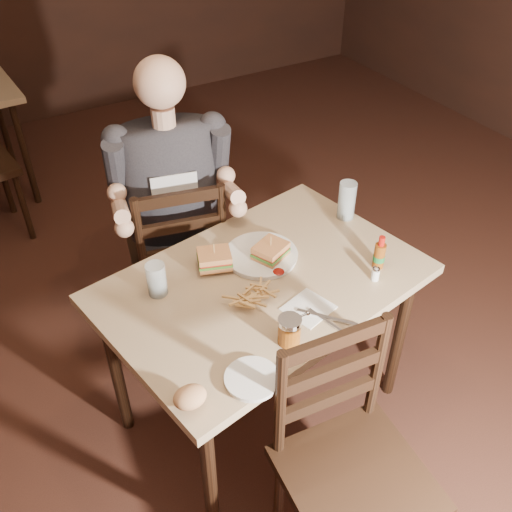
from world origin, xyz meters
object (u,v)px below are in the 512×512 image
dinner_plate (261,256)px  main_table (263,296)px  diner (170,171)px  side_plate (252,380)px  chair_near (356,479)px  syrup_dispenser (289,331)px  chair_far (178,255)px  glass_right (347,200)px  hot_sauce (380,252)px  glass_left (157,279)px

dinner_plate → main_table: bearing=-118.2°
diner → side_plate: (-0.18, -1.00, -0.18)m
main_table → chair_near: 0.73m
main_table → diner: size_ratio=1.39×
syrup_dispenser → side_plate: bearing=-166.9°
chair_far → glass_right: bearing=154.3°
dinner_plate → hot_sauce: (0.36, -0.27, 0.06)m
main_table → hot_sauce: hot_sauce is taller
diner → dinner_plate: size_ratio=3.37×
main_table → glass_right: bearing=18.9°
main_table → chair_far: size_ratio=1.38×
side_plate → glass_left: bearing=100.2°
chair_far → diner: (-0.01, -0.05, 0.49)m
chair_near → hot_sauce: bearing=53.4°
main_table → glass_right: glass_right is taller
chair_near → diner: bearing=96.5°
glass_left → syrup_dispenser: glass_left is taller
main_table → chair_far: 0.69m
hot_sauce → diner: bearing=124.0°
dinner_plate → syrup_dispenser: 0.45m
chair_near → diner: 1.39m
syrup_dispenser → side_plate: size_ratio=0.61×
hot_sauce → main_table: bearing=159.8°
chair_far → glass_left: bearing=74.3°
hot_sauce → glass_right: bearing=73.9°
chair_near → hot_sauce: (0.48, 0.54, 0.36)m
diner → hot_sauce: 0.92m
main_table → diner: (-0.09, 0.61, 0.27)m
diner → glass_right: 0.75m
main_table → side_plate: (-0.27, -0.39, 0.09)m
chair_far → chair_near: size_ratio=0.99×
glass_left → main_table: bearing=-19.6°
side_plate → glass_right: bearing=35.8°
chair_near → hot_sauce: size_ratio=6.75×
main_table → glass_left: 0.41m
dinner_plate → syrup_dispenser: bearing=-109.0°
main_table → dinner_plate: (0.06, 0.12, 0.09)m
chair_far → glass_right: 0.85m
dinner_plate → glass_right: glass_right is taller
dinner_plate → side_plate: size_ratio=1.66×
chair_near → syrup_dispenser: 0.52m
main_table → glass_left: glass_left is taller
chair_near → glass_right: (0.58, 0.87, 0.38)m
dinner_plate → glass_right: bearing=7.5°
chair_far → glass_left: size_ratio=7.29×
dinner_plate → side_plate: dinner_plate is taller
glass_right → syrup_dispenser: (-0.60, -0.49, -0.03)m
glass_left → chair_near: bearing=-69.9°
chair_far → glass_right: chair_far is taller
glass_left → diner: bearing=60.1°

